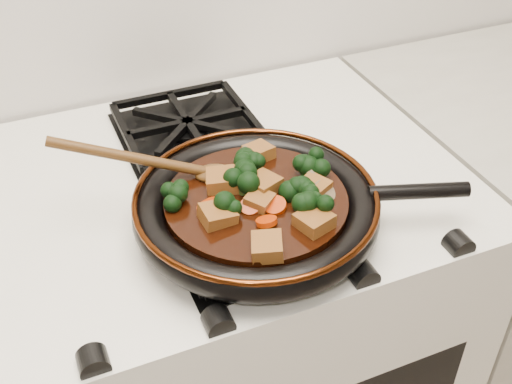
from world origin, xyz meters
name	(u,v)px	position (x,y,z in m)	size (l,w,h in m)	color
stove	(225,358)	(0.00, 1.69, 0.45)	(0.76, 0.60, 0.90)	white
burner_grate_front	(250,225)	(0.00, 1.55, 0.91)	(0.23, 0.23, 0.03)	black
burner_grate_back	(188,127)	(0.00, 1.83, 0.91)	(0.23, 0.23, 0.03)	black
skillet	(258,207)	(0.01, 1.55, 0.94)	(0.45, 0.34, 0.05)	black
braising_sauce	(256,204)	(0.01, 1.55, 0.95)	(0.25, 0.25, 0.02)	black
tofu_cube_0	(314,188)	(0.09, 1.53, 0.97)	(0.04, 0.03, 0.02)	brown
tofu_cube_1	(259,152)	(0.05, 1.64, 0.97)	(0.04, 0.04, 0.02)	brown
tofu_cube_2	(314,222)	(0.05, 1.47, 0.97)	(0.04, 0.04, 0.02)	brown
tofu_cube_3	(263,185)	(0.02, 1.56, 0.97)	(0.04, 0.04, 0.02)	brown
tofu_cube_4	(267,247)	(-0.02, 1.45, 0.97)	(0.04, 0.04, 0.02)	brown
tofu_cube_5	(218,215)	(-0.05, 1.53, 0.97)	(0.04, 0.04, 0.02)	brown
tofu_cube_6	(259,201)	(0.01, 1.54, 0.97)	(0.03, 0.03, 0.02)	brown
tofu_cube_7	(222,181)	(-0.02, 1.59, 0.97)	(0.04, 0.04, 0.02)	brown
broccoli_floret_0	(311,207)	(0.06, 1.49, 0.97)	(0.06, 0.06, 0.06)	black
broccoli_floret_1	(242,187)	(0.00, 1.57, 0.97)	(0.06, 0.06, 0.05)	black
broccoli_floret_2	(302,195)	(0.06, 1.52, 0.97)	(0.06, 0.06, 0.05)	black
broccoli_floret_3	(312,168)	(0.10, 1.57, 0.97)	(0.06, 0.06, 0.06)	black
broccoli_floret_4	(251,169)	(0.02, 1.60, 0.97)	(0.06, 0.06, 0.05)	black
broccoli_floret_5	(246,161)	(0.02, 1.62, 0.97)	(0.06, 0.06, 0.06)	black
broccoli_floret_6	(227,210)	(-0.04, 1.53, 0.97)	(0.06, 0.06, 0.06)	black
broccoli_floret_7	(178,196)	(-0.09, 1.59, 0.97)	(0.05, 0.05, 0.05)	black
carrot_coin_0	(244,161)	(0.02, 1.63, 0.96)	(0.03, 0.03, 0.01)	#AF2B04
carrot_coin_1	(304,202)	(0.06, 1.51, 0.96)	(0.03, 0.03, 0.01)	#AF2B04
carrot_coin_2	(250,207)	(-0.01, 1.53, 0.96)	(0.03, 0.03, 0.01)	#AF2B04
carrot_coin_3	(275,206)	(0.02, 1.52, 0.96)	(0.03, 0.03, 0.01)	#AF2B04
carrot_coin_4	(208,205)	(-0.06, 1.56, 0.96)	(0.03, 0.03, 0.01)	#AF2B04
carrot_coin_5	(267,221)	(0.00, 1.50, 0.96)	(0.03, 0.03, 0.01)	#AF2B04
mushroom_slice_0	(248,156)	(0.03, 1.64, 0.97)	(0.03, 0.03, 0.01)	brown
mushroom_slice_1	(323,192)	(0.09, 1.52, 0.97)	(0.03, 0.03, 0.01)	brown
mushroom_slice_2	(314,176)	(0.10, 1.56, 0.97)	(0.03, 0.03, 0.01)	brown
wooden_spoon	(169,165)	(-0.09, 1.64, 0.98)	(0.15, 0.07, 0.23)	#4D2D10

